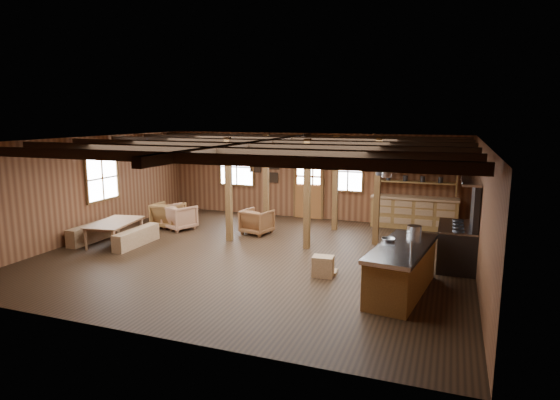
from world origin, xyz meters
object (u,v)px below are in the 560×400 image
at_px(armchair_b, 257,222).
at_px(kitchen_island, 401,269).
at_px(commercial_range, 460,239).
at_px(armchair_c, 180,217).
at_px(dining_table, 116,233).
at_px(armchair_a, 168,215).

bearing_deg(armchair_b, kitchen_island, 154.99).
distance_m(commercial_range, armchair_c, 7.86).
xyz_separation_m(dining_table, armchair_b, (3.12, 2.23, 0.07)).
bearing_deg(kitchen_island, dining_table, -179.57).
height_order(kitchen_island, armchair_b, kitchen_island).
height_order(dining_table, armchair_b, armchair_b).
xyz_separation_m(armchair_a, armchair_b, (2.83, 0.22, -0.02)).
relative_size(armchair_a, armchair_c, 1.02).
bearing_deg(armchair_a, kitchen_island, 156.83).
height_order(armchair_a, armchair_c, armchair_a).
bearing_deg(commercial_range, dining_table, -172.88).
xyz_separation_m(commercial_range, armchair_a, (-8.26, 0.95, -0.26)).
relative_size(commercial_range, armchair_c, 2.41).
xyz_separation_m(kitchen_island, armchair_b, (-4.38, 3.25, -0.12)).
relative_size(kitchen_island, armchair_b, 3.30).
relative_size(dining_table, armchair_b, 2.11).
bearing_deg(armchair_a, armchair_c, 168.50).
bearing_deg(armchair_c, armchair_a, 10.76).
bearing_deg(armchair_b, armchair_c, 18.87).
relative_size(armchair_b, armchair_c, 0.96).
distance_m(kitchen_island, commercial_range, 2.34).
xyz_separation_m(kitchen_island, armchair_c, (-6.76, 2.94, -0.10)).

